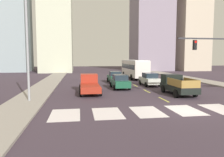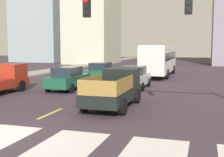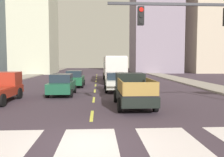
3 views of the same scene
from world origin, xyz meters
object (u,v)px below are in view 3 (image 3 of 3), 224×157
object	(u,v)px
city_bus	(114,67)
sedan_near_left	(75,79)
sedan_far	(115,82)
sedan_near_right	(62,84)
pickup_stakebed	(132,90)

from	to	relation	value
city_bus	sedan_near_left	distance (m)	7.74
sedan_far	city_bus	bearing A→B (deg)	84.82
sedan_far	sedan_near_right	distance (m)	5.06
sedan_near_left	sedan_far	size ratio (longest dim) A/B	1.00
city_bus	pickup_stakebed	bearing A→B (deg)	-87.98
sedan_near_left	pickup_stakebed	bearing A→B (deg)	-68.22
city_bus	sedan_near_left	bearing A→B (deg)	-124.95
city_bus	sedan_near_right	distance (m)	13.37
pickup_stakebed	sedan_near_right	size ratio (longest dim) A/B	1.18
pickup_stakebed	sedan_far	xyz separation A→B (m)	(-0.57, 7.00, -0.08)
pickup_stakebed	city_bus	bearing A→B (deg)	90.64
sedan_near_left	sedan_near_right	size ratio (longest dim) A/B	1.00
sedan_near_left	sedan_near_right	distance (m)	6.23
city_bus	sedan_far	world-z (taller)	city_bus
sedan_near_right	sedan_far	bearing A→B (deg)	24.70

